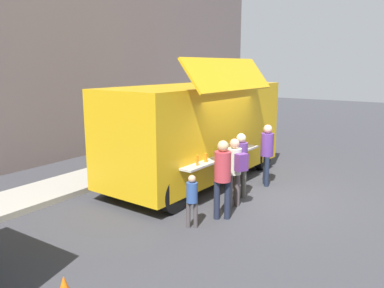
# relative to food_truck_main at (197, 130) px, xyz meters

# --- Properties ---
(ground_plane) EXTENTS (60.00, 60.00, 0.00)m
(ground_plane) POSITION_rel_food_truck_main_xyz_m (-0.19, -1.91, -1.55)
(ground_plane) COLOR #38383D
(curb_strip) EXTENTS (28.00, 1.60, 0.15)m
(curb_strip) POSITION_rel_food_truck_main_xyz_m (-4.00, 2.62, -1.47)
(curb_strip) COLOR #9E998E
(curb_strip) RESTS_ON ground
(food_truck_main) EXTENTS (6.17, 3.08, 3.55)m
(food_truck_main) POSITION_rel_food_truck_main_xyz_m (0.00, 0.00, 0.00)
(food_truck_main) COLOR gold
(food_truck_main) RESTS_ON ground
(trash_bin) EXTENTS (0.60, 0.60, 0.99)m
(trash_bin) POSITION_rel_food_truck_main_xyz_m (3.68, 2.32, -1.05)
(trash_bin) COLOR #305B38
(trash_bin) RESTS_ON ground
(customer_front_ordering) EXTENTS (0.53, 0.43, 1.71)m
(customer_front_ordering) POSITION_rel_food_truck_main_xyz_m (-0.67, -1.76, -0.53)
(customer_front_ordering) COLOR #4C4942
(customer_front_ordering) RESTS_ON ground
(customer_mid_with_backpack) EXTENTS (0.44, 0.55, 1.68)m
(customer_mid_with_backpack) POSITION_rel_food_truck_main_xyz_m (-1.28, -1.95, -0.52)
(customer_mid_with_backpack) COLOR #4F4444
(customer_mid_with_backpack) RESTS_ON ground
(customer_rear_waiting) EXTENTS (0.36, 0.36, 1.79)m
(customer_rear_waiting) POSITION_rel_food_truck_main_xyz_m (-2.07, -2.05, -0.48)
(customer_rear_waiting) COLOR #1E2437
(customer_rear_waiting) RESTS_ON ground
(customer_extra_browsing) EXTENTS (0.36, 0.36, 1.75)m
(customer_extra_browsing) POSITION_rel_food_truck_main_xyz_m (0.77, -1.87, -0.50)
(customer_extra_browsing) COLOR #1C2539
(customer_extra_browsing) RESTS_ON ground
(child_near_queue) EXTENTS (0.24, 0.24, 1.16)m
(child_near_queue) POSITION_rel_food_truck_main_xyz_m (-2.84, -1.77, -0.86)
(child_near_queue) COLOR #4A4344
(child_near_queue) RESTS_ON ground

